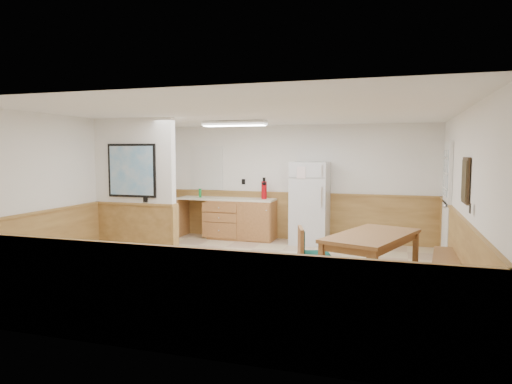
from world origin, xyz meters
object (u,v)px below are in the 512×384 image
(dining_chair, at_px, (308,252))
(fire_extinguisher, at_px, (264,190))
(dining_table, at_px, (372,240))
(soap_bottle, at_px, (200,193))
(dining_bench, at_px, (446,265))
(refrigerator, at_px, (310,203))

(dining_chair, bearing_deg, fire_extinguisher, 99.91)
(dining_table, relative_size, dining_chair, 2.26)
(fire_extinguisher, bearing_deg, dining_chair, -42.06)
(dining_table, distance_m, fire_extinguisher, 3.75)
(fire_extinguisher, xyz_separation_m, soap_bottle, (-1.49, -0.05, -0.11))
(dining_bench, bearing_deg, dining_chair, -161.98)
(dining_chair, relative_size, fire_extinguisher, 1.81)
(refrigerator, distance_m, fire_extinguisher, 1.06)
(dining_chair, bearing_deg, dining_table, 3.35)
(refrigerator, bearing_deg, dining_table, -62.25)
(dining_chair, xyz_separation_m, soap_bottle, (-3.06, 3.08, 0.50))
(refrigerator, relative_size, dining_table, 0.89)
(refrigerator, relative_size, fire_extinguisher, 3.65)
(dining_chair, xyz_separation_m, fire_extinguisher, (-1.57, 3.13, 0.61))
(dining_table, relative_size, fire_extinguisher, 4.09)
(dining_table, height_order, fire_extinguisher, fire_extinguisher)
(dining_table, bearing_deg, dining_chair, -140.30)
(fire_extinguisher, height_order, soap_bottle, fire_extinguisher)
(dining_bench, relative_size, fire_extinguisher, 3.50)
(soap_bottle, bearing_deg, dining_bench, -28.44)
(dining_chair, relative_size, soap_bottle, 4.37)
(fire_extinguisher, bearing_deg, refrigerator, 17.03)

